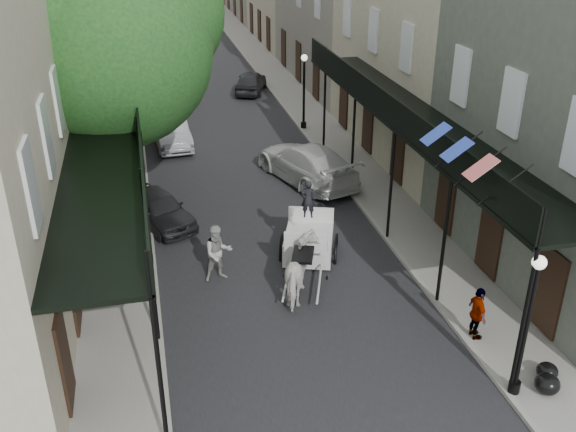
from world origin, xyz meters
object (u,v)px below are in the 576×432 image
horse (303,270)px  pedestrian_sidewalk_left (135,110)px  pedestrian_walking (218,253)px  car_left_mid (171,131)px  lamppost_left (143,210)px  lamppost_right_far (304,91)px  tree_near (123,37)px  carriage (310,219)px  lamppost_right_near (527,325)px  pedestrian_sidewalk_right (477,313)px  car_right_far (251,82)px  car_left_far (141,64)px  car_right_near (307,163)px  car_left_near (159,208)px

horse → pedestrian_sidewalk_left: bearing=-56.0°
pedestrian_walking → car_left_mid: 12.52m
lamppost_left → lamppost_right_far: (8.20, 12.00, 0.00)m
tree_near → carriage: (5.39, -4.28, -5.32)m
horse → lamppost_right_near: bearing=145.4°
pedestrian_sidewalk_left → pedestrian_sidewalk_right: pedestrian_sidewalk_left is taller
lamppost_right_near → lamppost_left: size_ratio=1.00×
lamppost_right_near → pedestrian_sidewalk_left: (-8.30, 22.29, -1.09)m
lamppost_right_near → horse: 6.61m
carriage → pedestrian_walking: (-3.19, -1.10, -0.24)m
lamppost_left → carriage: bearing=-1.2°
lamppost_left → car_left_mid: 11.48m
pedestrian_sidewalk_right → car_right_far: pedestrian_sidewalk_right is taller
horse → car_left_far: (-3.87, 28.46, -0.22)m
pedestrian_sidewalk_left → car_right_far: pedestrian_sidewalk_left is taller
pedestrian_walking → horse: bearing=-43.7°
car_left_far → lamppost_right_far: bearing=-38.4°
lamppost_left → pedestrian_sidewalk_right: bearing=-35.2°
pedestrian_walking → car_right_near: bearing=46.5°
lamppost_right_far → car_right_near: size_ratio=0.68×
carriage → car_right_near: size_ratio=0.55×
tree_near → car_left_far: tree_near is taller
lamppost_left → car_left_mid: size_ratio=0.86×
pedestrian_sidewalk_right → car_left_far: bearing=17.7°
lamppost_right_far → pedestrian_walking: bearing=-114.8°
pedestrian_walking → car_left_mid: bearing=83.1°
tree_near → lamppost_right_near: size_ratio=2.60×
lamppost_right_near → horse: (-3.83, 5.26, -1.15)m
horse → tree_near: bearing=-37.8°
pedestrian_sidewalk_left → pedestrian_sidewalk_right: bearing=98.1°
horse → car_left_far: size_ratio=0.44×
tree_near → car_left_far: size_ratio=1.99×
lamppost_right_near → car_right_far: 27.64m
pedestrian_sidewalk_right → car_right_far: bearing=7.1°
lamppost_right_far → pedestrian_sidewalk_right: (0.10, -17.86, -1.17)m
tree_near → car_right_far: bearing=65.7°
lamppost_right_far → horse: 15.27m
tree_near → car_left_near: size_ratio=2.60×
car_left_far → pedestrian_sidewalk_left: bearing=-70.7°
car_right_far → car_right_near: bearing=108.3°
car_right_near → car_right_far: (0.14, 13.91, -0.13)m
tree_near → pedestrian_sidewalk_left: tree_near is taller
lamppost_left → car_left_mid: lamppost_left is taller
lamppost_right_near → carriage: lamppost_right_near is taller
lamppost_left → pedestrian_walking: 2.67m
pedestrian_sidewalk_left → car_right_near: pedestrian_sidewalk_left is taller
lamppost_right_far → car_left_mid: bearing=-174.0°
carriage → pedestrian_walking: 3.39m
carriage → pedestrian_sidewalk_right: bearing=-43.0°
lamppost_left → pedestrian_walking: lamppost_left is taller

